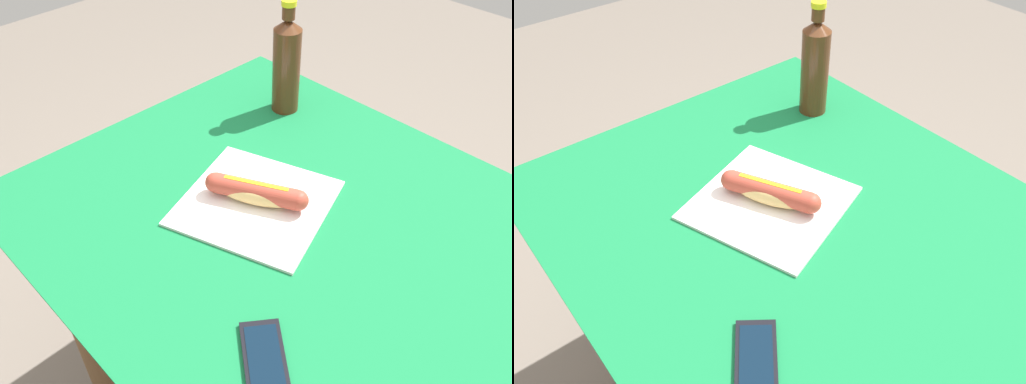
% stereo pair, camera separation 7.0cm
% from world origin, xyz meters
% --- Properties ---
extents(dining_table, '(0.99, 0.82, 0.75)m').
position_xyz_m(dining_table, '(0.00, 0.00, 0.60)').
color(dining_table, brown).
rests_on(dining_table, ground).
extents(paper_wrapper, '(0.33, 0.33, 0.01)m').
position_xyz_m(paper_wrapper, '(0.08, 0.02, 0.76)').
color(paper_wrapper, silver).
rests_on(paper_wrapper, dining_table).
extents(hot_dog, '(0.18, 0.11, 0.05)m').
position_xyz_m(hot_dog, '(0.08, 0.02, 0.78)').
color(hot_dog, '#DBB26B').
rests_on(hot_dog, paper_wrapper).
extents(cell_phone, '(0.13, 0.12, 0.01)m').
position_xyz_m(cell_phone, '(-0.16, 0.24, 0.76)').
color(cell_phone, black).
rests_on(cell_phone, dining_table).
extents(soda_bottle, '(0.06, 0.06, 0.26)m').
position_xyz_m(soda_bottle, '(0.27, -0.27, 0.87)').
color(soda_bottle, '#4C2814').
rests_on(soda_bottle, dining_table).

